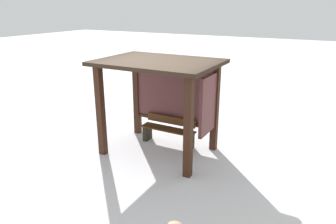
# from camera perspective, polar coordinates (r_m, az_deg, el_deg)

# --- Properties ---
(ground_plane) EXTENTS (60.00, 60.00, 0.00)m
(ground_plane) POSITION_cam_1_polar(r_m,az_deg,el_deg) (7.85, -1.62, -7.06)
(ground_plane) COLOR silver
(bus_shelter) EXTENTS (2.71, 1.97, 2.25)m
(bus_shelter) POSITION_cam_1_polar(r_m,az_deg,el_deg) (7.40, -0.26, 5.02)
(bus_shelter) COLOR #361E12
(bus_shelter) RESTS_ON ground
(bench_left_inside) EXTENTS (1.45, 0.34, 0.71)m
(bench_left_inside) POSITION_cam_1_polar(r_m,az_deg,el_deg) (8.10, 0.09, -3.54)
(bench_left_inside) COLOR #4D2D14
(bench_left_inside) RESTS_ON ground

